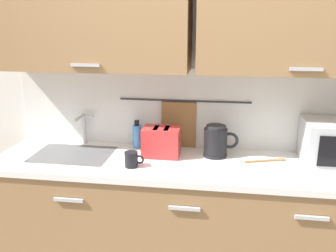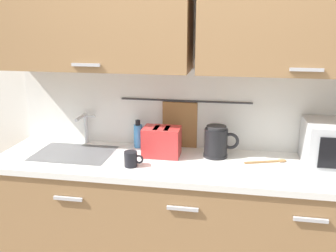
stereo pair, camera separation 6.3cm
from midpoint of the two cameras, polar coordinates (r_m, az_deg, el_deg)
counter_unit at (r=2.54m, az=2.26°, el=-14.85°), size 2.53×0.64×0.90m
back_wall_assembly at (r=2.42m, az=3.40°, el=10.37°), size 3.70×0.41×2.50m
sink_faucet at (r=2.69m, az=-13.62°, el=0.16°), size 0.09×0.17×0.22m
electric_kettle at (r=2.42m, az=6.71°, el=-2.37°), size 0.23×0.16×0.21m
dish_soap_bottle at (r=2.58m, az=-5.49°, el=-1.48°), size 0.06×0.06×0.20m
mug_near_sink at (r=2.26m, az=-6.42°, el=-5.15°), size 0.12×0.08×0.09m
toaster at (r=2.41m, az=-1.77°, el=-2.43°), size 0.26×0.17×0.19m
wooden_spoon at (r=2.43m, az=14.80°, el=-5.15°), size 0.27×0.11×0.01m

